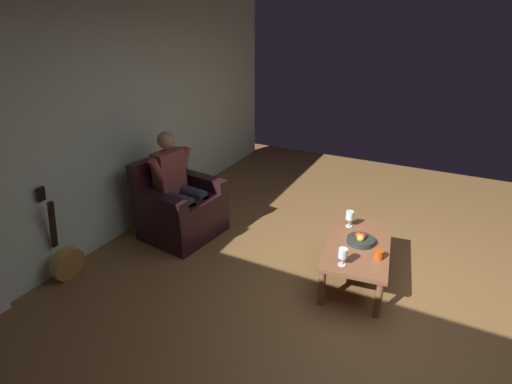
% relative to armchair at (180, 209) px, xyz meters
% --- Properties ---
extents(ground_plane, '(7.61, 7.61, 0.00)m').
position_rel_armchair_xyz_m(ground_plane, '(0.16, 2.53, -0.33)').
color(ground_plane, brown).
extents(wall_back, '(6.74, 0.06, 2.67)m').
position_rel_armchair_xyz_m(wall_back, '(0.16, -0.67, 1.00)').
color(wall_back, silver).
rests_on(wall_back, ground).
extents(armchair, '(0.91, 0.86, 0.93)m').
position_rel_armchair_xyz_m(armchair, '(0.00, 0.00, 0.00)').
color(armchair, black).
rests_on(armchair, ground).
extents(person_seated, '(0.64, 0.60, 1.25)m').
position_rel_armchair_xyz_m(person_seated, '(0.00, 0.01, 0.34)').
color(person_seated, brown).
rests_on(person_seated, ground).
extents(coffee_table, '(1.11, 0.71, 0.41)m').
position_rel_armchair_xyz_m(coffee_table, '(-0.04, 2.09, 0.02)').
color(coffee_table, brown).
rests_on(coffee_table, ground).
extents(guitar, '(0.34, 0.25, 0.98)m').
position_rel_armchair_xyz_m(guitar, '(1.22, -0.47, -0.12)').
color(guitar, '#A97A3C').
rests_on(guitar, ground).
extents(wine_glass_near, '(0.08, 0.08, 0.17)m').
position_rel_armchair_xyz_m(wine_glass_near, '(0.36, 2.04, 0.19)').
color(wine_glass_near, silver).
rests_on(wine_glass_near, coffee_table).
extents(wine_glass_far, '(0.08, 0.08, 0.17)m').
position_rel_armchair_xyz_m(wine_glass_far, '(-0.34, 1.92, 0.20)').
color(wine_glass_far, silver).
rests_on(wine_glass_far, coffee_table).
extents(fruit_bowl, '(0.26, 0.26, 0.11)m').
position_rel_armchair_xyz_m(fruit_bowl, '(-0.07, 2.10, 0.11)').
color(fruit_bowl, '#262D28').
rests_on(fruit_bowl, coffee_table).
extents(candle_jar, '(0.08, 0.08, 0.09)m').
position_rel_armchair_xyz_m(candle_jar, '(0.12, 2.30, 0.12)').
color(candle_jar, '#BA4411').
rests_on(candle_jar, coffee_table).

